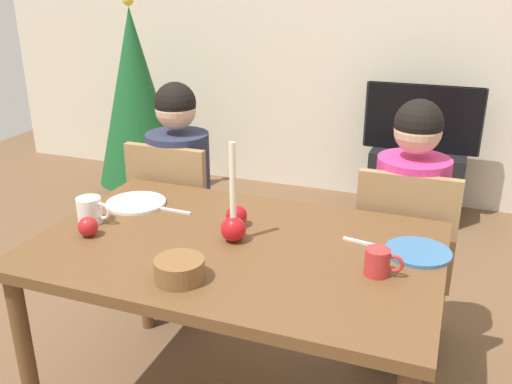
% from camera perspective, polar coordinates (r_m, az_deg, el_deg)
% --- Properties ---
extents(back_wall, '(6.40, 0.10, 2.60)m').
position_cam_1_polar(back_wall, '(4.27, 11.85, 16.53)').
color(back_wall, beige).
rests_on(back_wall, ground).
extents(dining_table, '(1.40, 0.90, 0.75)m').
position_cam_1_polar(dining_table, '(1.98, -2.04, -7.45)').
color(dining_table, brown).
rests_on(dining_table, ground).
extents(chair_left, '(0.40, 0.40, 0.90)m').
position_cam_1_polar(chair_left, '(2.77, -8.00, -2.57)').
color(chair_left, '#99754C').
rests_on(chair_left, ground).
extents(chair_right, '(0.40, 0.40, 0.90)m').
position_cam_1_polar(chair_right, '(2.48, 14.96, -6.08)').
color(chair_right, '#99754C').
rests_on(chair_right, ground).
extents(person_left_child, '(0.30, 0.30, 1.17)m').
position_cam_1_polar(person_left_child, '(2.77, -7.75, -1.23)').
color(person_left_child, '#33384C').
rests_on(person_left_child, ground).
extents(person_right_child, '(0.30, 0.30, 1.17)m').
position_cam_1_polar(person_right_child, '(2.48, 15.17, -4.57)').
color(person_right_child, '#33384C').
rests_on(person_right_child, ground).
extents(tv_stand, '(0.64, 0.40, 0.48)m').
position_cam_1_polar(tv_stand, '(4.15, 16.06, 0.96)').
color(tv_stand, black).
rests_on(tv_stand, ground).
extents(tv, '(0.79, 0.05, 0.46)m').
position_cam_1_polar(tv, '(4.02, 16.73, 7.26)').
color(tv, black).
rests_on(tv, tv_stand).
extents(christmas_tree, '(0.63, 0.63, 1.51)m').
position_cam_1_polar(christmas_tree, '(4.26, -12.25, 9.46)').
color(christmas_tree, brown).
rests_on(christmas_tree, ground).
extents(candle_centerpiece, '(0.09, 0.09, 0.36)m').
position_cam_1_polar(candle_centerpiece, '(1.94, -2.35, -3.08)').
color(candle_centerpiece, red).
rests_on(candle_centerpiece, dining_table).
extents(plate_left, '(0.24, 0.24, 0.01)m').
position_cam_1_polar(plate_left, '(2.32, -12.22, -1.10)').
color(plate_left, white).
rests_on(plate_left, dining_table).
extents(plate_right, '(0.22, 0.22, 0.01)m').
position_cam_1_polar(plate_right, '(1.95, 16.30, -5.92)').
color(plate_right, teal).
rests_on(plate_right, dining_table).
extents(mug_left, '(0.14, 0.09, 0.10)m').
position_cam_1_polar(mug_left, '(2.18, -16.66, -1.81)').
color(mug_left, white).
rests_on(mug_left, dining_table).
extents(mug_right, '(0.12, 0.08, 0.09)m').
position_cam_1_polar(mug_right, '(1.77, 12.46, -7.04)').
color(mug_right, '#B72D2D').
rests_on(mug_right, dining_table).
extents(fork_left, '(0.18, 0.02, 0.01)m').
position_cam_1_polar(fork_left, '(2.23, -8.75, -1.84)').
color(fork_left, silver).
rests_on(fork_left, dining_table).
extents(fork_right, '(0.18, 0.05, 0.01)m').
position_cam_1_polar(fork_right, '(1.97, 11.40, -5.24)').
color(fork_right, silver).
rests_on(fork_right, dining_table).
extents(bowl_walnuts, '(0.16, 0.16, 0.07)m').
position_cam_1_polar(bowl_walnuts, '(1.73, -7.85, -7.89)').
color(bowl_walnuts, brown).
rests_on(bowl_walnuts, dining_table).
extents(apple_near_candle, '(0.08, 0.08, 0.08)m').
position_cam_1_polar(apple_near_candle, '(2.06, -2.01, -2.45)').
color(apple_near_candle, '#AE101A').
rests_on(apple_near_candle, dining_table).
extents(apple_by_left_plate, '(0.07, 0.07, 0.07)m').
position_cam_1_polar(apple_by_left_plate, '(2.07, -16.87, -3.42)').
color(apple_by_left_plate, '#B21C1E').
rests_on(apple_by_left_plate, dining_table).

